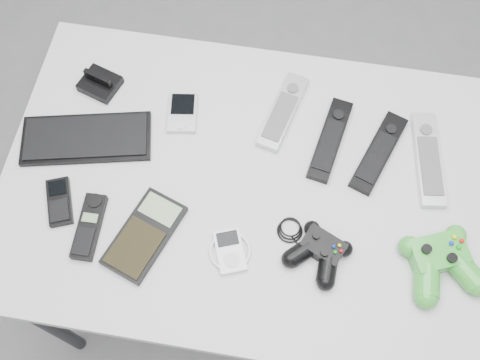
% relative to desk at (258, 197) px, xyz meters
% --- Properties ---
extents(floor, '(3.50, 3.50, 0.00)m').
position_rel_desk_xyz_m(floor, '(0.01, -0.01, -0.71)').
color(floor, slate).
rests_on(floor, ground).
extents(desk, '(1.15, 0.74, 0.77)m').
position_rel_desk_xyz_m(desk, '(0.00, 0.00, 0.00)').
color(desk, '#ADADB0').
rests_on(desk, floor).
extents(pda_keyboard, '(0.31, 0.19, 0.02)m').
position_rel_desk_xyz_m(pda_keyboard, '(-0.41, 0.05, 0.08)').
color(pda_keyboard, black).
rests_on(pda_keyboard, desk).
extents(dock_bracket, '(0.11, 0.10, 0.05)m').
position_rel_desk_xyz_m(dock_bracket, '(-0.42, 0.20, 0.09)').
color(dock_bracket, black).
rests_on(dock_bracket, desk).
extents(pda, '(0.08, 0.11, 0.02)m').
position_rel_desk_xyz_m(pda, '(-0.21, 0.15, 0.08)').
color(pda, '#ABACB2').
rests_on(pda, desk).
extents(remote_silver_a, '(0.10, 0.22, 0.02)m').
position_rel_desk_xyz_m(remote_silver_a, '(0.03, 0.19, 0.08)').
color(remote_silver_a, '#ABACB2').
rests_on(remote_silver_a, desk).
extents(remote_black_a, '(0.09, 0.22, 0.02)m').
position_rel_desk_xyz_m(remote_black_a, '(0.14, 0.14, 0.08)').
color(remote_black_a, black).
rests_on(remote_black_a, desk).
extents(remote_black_b, '(0.12, 0.22, 0.02)m').
position_rel_desk_xyz_m(remote_black_b, '(0.26, 0.12, 0.08)').
color(remote_black_b, black).
rests_on(remote_black_b, desk).
extents(remote_silver_b, '(0.08, 0.24, 0.02)m').
position_rel_desk_xyz_m(remote_silver_b, '(0.37, 0.12, 0.08)').
color(remote_silver_b, silver).
rests_on(remote_silver_b, desk).
extents(mobile_phone, '(0.09, 0.12, 0.02)m').
position_rel_desk_xyz_m(mobile_phone, '(-0.42, -0.12, 0.08)').
color(mobile_phone, black).
rests_on(mobile_phone, desk).
extents(cordless_handset, '(0.05, 0.15, 0.02)m').
position_rel_desk_xyz_m(cordless_handset, '(-0.34, -0.16, 0.08)').
color(cordless_handset, black).
rests_on(cordless_handset, desk).
extents(calculator, '(0.16, 0.22, 0.02)m').
position_rel_desk_xyz_m(calculator, '(-0.22, -0.16, 0.08)').
color(calculator, black).
rests_on(calculator, desk).
extents(mp3_player, '(0.12, 0.12, 0.02)m').
position_rel_desk_xyz_m(mp3_player, '(-0.04, -0.16, 0.08)').
color(mp3_player, silver).
rests_on(mp3_player, desk).
extents(controller_black, '(0.24, 0.20, 0.04)m').
position_rel_desk_xyz_m(controller_black, '(0.15, -0.14, 0.09)').
color(controller_black, black).
rests_on(controller_black, desk).
extents(controller_green, '(0.21, 0.22, 0.05)m').
position_rel_desk_xyz_m(controller_green, '(0.39, -0.12, 0.09)').
color(controller_green, '#298424').
rests_on(controller_green, desk).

